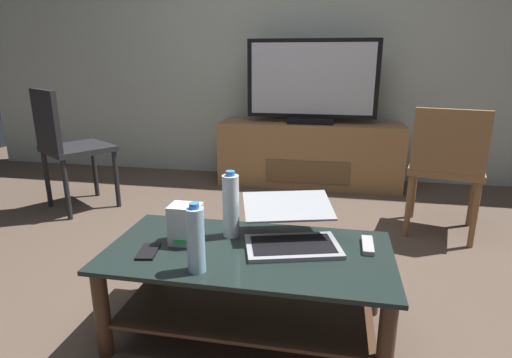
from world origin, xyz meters
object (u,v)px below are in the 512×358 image
(television, at_px, (312,83))
(side_chair, at_px, (66,143))
(water_bottle_near, at_px, (231,205))
(cell_phone, at_px, (148,251))
(laptop, at_px, (291,229))
(coffee_table, at_px, (248,277))
(water_bottle_far, at_px, (196,239))
(router_box, at_px, (186,224))
(media_cabinet, at_px, (309,154))
(dining_chair, at_px, (447,164))
(tv_remote, at_px, (368,245))

(television, distance_m, side_chair, 2.03)
(water_bottle_near, distance_m, cell_phone, 0.39)
(laptop, bearing_deg, cell_phone, -159.88)
(side_chair, xyz_separation_m, laptop, (1.79, -1.11, -0.08))
(coffee_table, xyz_separation_m, water_bottle_far, (-0.15, -0.20, 0.25))
(coffee_table, height_order, water_bottle_near, water_bottle_near)
(cell_phone, bearing_deg, router_box, 34.63)
(television, height_order, router_box, television)
(media_cabinet, distance_m, television, 0.63)
(television, height_order, water_bottle_near, television)
(dining_chair, bearing_deg, tv_remote, -116.24)
(coffee_table, xyz_separation_m, water_bottle_near, (-0.10, 0.12, 0.26))
(media_cabinet, bearing_deg, tv_remote, -79.93)
(side_chair, distance_m, laptop, 2.11)
(television, bearing_deg, side_chair, -150.53)
(water_bottle_near, bearing_deg, media_cabinet, 84.45)
(router_box, bearing_deg, cell_phone, -135.24)
(television, xyz_separation_m, tv_remote, (0.37, -2.08, -0.52))
(television, distance_m, laptop, 2.14)
(router_box, xyz_separation_m, water_bottle_far, (0.12, -0.22, 0.04))
(cell_phone, bearing_deg, coffee_table, 4.23)
(media_cabinet, height_order, dining_chair, dining_chair)
(coffee_table, bearing_deg, side_chair, 143.49)
(water_bottle_far, distance_m, cell_phone, 0.29)
(media_cabinet, distance_m, dining_chair, 1.37)
(water_bottle_near, bearing_deg, side_chair, 144.70)
(coffee_table, height_order, tv_remote, tv_remote)
(media_cabinet, distance_m, tv_remote, 2.13)
(television, relative_size, tv_remote, 7.04)
(router_box, bearing_deg, laptop, 10.93)
(dining_chair, height_order, water_bottle_far, dining_chair)
(media_cabinet, distance_m, cell_phone, 2.36)
(side_chair, distance_m, cell_phone, 1.81)
(coffee_table, bearing_deg, cell_phone, -165.65)
(media_cabinet, height_order, tv_remote, media_cabinet)
(coffee_table, relative_size, water_bottle_far, 4.39)
(laptop, bearing_deg, side_chair, 148.27)
(television, xyz_separation_m, side_chair, (-1.73, -0.98, -0.39))
(laptop, xyz_separation_m, water_bottle_near, (-0.26, 0.02, 0.08))
(coffee_table, distance_m, router_box, 0.34)
(media_cabinet, height_order, water_bottle_far, water_bottle_far)
(cell_phone, bearing_deg, water_bottle_near, 28.01)
(media_cabinet, xyz_separation_m, tv_remote, (0.37, -2.10, 0.11))
(television, xyz_separation_m, router_box, (-0.37, -2.17, -0.45))
(side_chair, height_order, cell_phone, side_chair)
(cell_phone, xyz_separation_m, tv_remote, (0.86, 0.21, 0.01))
(coffee_table, height_order, router_box, router_box)
(dining_chair, distance_m, laptop, 1.42)
(media_cabinet, relative_size, water_bottle_near, 5.58)
(water_bottle_far, height_order, cell_phone, water_bottle_far)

